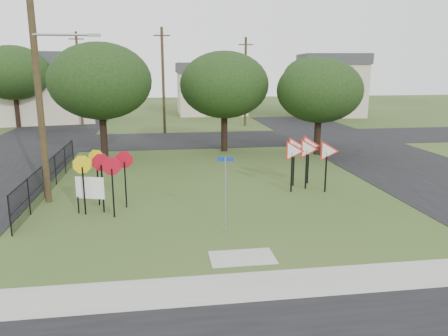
# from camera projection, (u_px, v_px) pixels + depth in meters

# --- Properties ---
(ground) EXTENTS (140.00, 140.00, 0.00)m
(ground) POSITION_uv_depth(u_px,v_px,m) (230.00, 230.00, 15.75)
(ground) COLOR #30491B
(sidewalk) EXTENTS (30.00, 1.60, 0.02)m
(sidewalk) POSITION_uv_depth(u_px,v_px,m) (255.00, 286.00, 11.71)
(sidewalk) COLOR #989990
(sidewalk) RESTS_ON ground
(planting_strip) EXTENTS (30.00, 0.80, 0.02)m
(planting_strip) POSITION_uv_depth(u_px,v_px,m) (265.00, 310.00, 10.55)
(planting_strip) COLOR #30491B
(planting_strip) RESTS_ON ground
(street_right) EXTENTS (8.00, 50.00, 0.02)m
(street_right) POSITION_uv_depth(u_px,v_px,m) (395.00, 161.00, 27.08)
(street_right) COLOR black
(street_right) RESTS_ON ground
(street_far) EXTENTS (60.00, 8.00, 0.02)m
(street_far) POSITION_uv_depth(u_px,v_px,m) (191.00, 140.00, 35.02)
(street_far) COLOR black
(street_far) RESTS_ON ground
(curb_pad) EXTENTS (2.00, 1.20, 0.02)m
(curb_pad) POSITION_uv_depth(u_px,v_px,m) (242.00, 258.00, 13.44)
(curb_pad) COLOR #989990
(curb_pad) RESTS_ON ground
(street_name_sign) EXTENTS (0.54, 0.18, 2.72)m
(street_name_sign) POSITION_uv_depth(u_px,v_px,m) (225.00, 189.00, 15.23)
(street_name_sign) COLOR #94979C
(street_name_sign) RESTS_ON ground
(stop_sign_cluster) EXTENTS (2.29, 1.83, 2.41)m
(stop_sign_cluster) POSITION_uv_depth(u_px,v_px,m) (104.00, 168.00, 17.44)
(stop_sign_cluster) COLOR black
(stop_sign_cluster) RESTS_ON ground
(yield_sign_cluster) EXTENTS (2.65, 2.06, 2.51)m
(yield_sign_cluster) POSITION_uv_depth(u_px,v_px,m) (306.00, 151.00, 20.74)
(yield_sign_cluster) COLOR black
(yield_sign_cluster) RESTS_ON ground
(info_board) EXTENTS (1.15, 0.39, 1.48)m
(info_board) POSITION_uv_depth(u_px,v_px,m) (90.00, 189.00, 17.39)
(info_board) COLOR black
(info_board) RESTS_ON ground
(utility_pole_main) EXTENTS (3.55, 0.33, 10.00)m
(utility_pole_main) POSITION_uv_depth(u_px,v_px,m) (39.00, 80.00, 17.88)
(utility_pole_main) COLOR #43351F
(utility_pole_main) RESTS_ON ground
(far_pole_a) EXTENTS (1.40, 0.24, 9.00)m
(far_pole_a) POSITION_uv_depth(u_px,v_px,m) (163.00, 80.00, 37.55)
(far_pole_a) COLOR #43351F
(far_pole_a) RESTS_ON ground
(far_pole_b) EXTENTS (1.40, 0.24, 8.50)m
(far_pole_b) POSITION_uv_depth(u_px,v_px,m) (245.00, 81.00, 42.59)
(far_pole_b) COLOR #43351F
(far_pole_b) RESTS_ON ground
(far_pole_c) EXTENTS (1.40, 0.24, 9.00)m
(far_pole_c) POSITION_uv_depth(u_px,v_px,m) (79.00, 79.00, 42.20)
(far_pole_c) COLOR #43351F
(far_pole_c) RESTS_ON ground
(fence_run) EXTENTS (0.05, 11.55, 1.50)m
(fence_run) POSITION_uv_depth(u_px,v_px,m) (50.00, 175.00, 20.53)
(fence_run) COLOR black
(fence_run) RESTS_ON ground
(house_left) EXTENTS (10.58, 8.88, 7.20)m
(house_left) POSITION_uv_depth(u_px,v_px,m) (47.00, 87.00, 45.71)
(house_left) COLOR beige
(house_left) RESTS_ON ground
(house_mid) EXTENTS (8.40, 8.40, 6.20)m
(house_mid) POSITION_uv_depth(u_px,v_px,m) (211.00, 88.00, 54.15)
(house_mid) COLOR beige
(house_mid) RESTS_ON ground
(house_right) EXTENTS (8.30, 8.30, 7.20)m
(house_right) POSITION_uv_depth(u_px,v_px,m) (331.00, 85.00, 52.16)
(house_right) COLOR beige
(house_right) RESTS_ON ground
(tree_near_left) EXTENTS (6.40, 6.40, 7.27)m
(tree_near_left) POSITION_uv_depth(u_px,v_px,m) (100.00, 81.00, 27.29)
(tree_near_left) COLOR black
(tree_near_left) RESTS_ON ground
(tree_near_mid) EXTENTS (6.00, 6.00, 6.80)m
(tree_near_mid) POSITION_uv_depth(u_px,v_px,m) (224.00, 85.00, 29.46)
(tree_near_mid) COLOR black
(tree_near_mid) RESTS_ON ground
(tree_near_right) EXTENTS (5.60, 5.60, 6.33)m
(tree_near_right) POSITION_uv_depth(u_px,v_px,m) (320.00, 91.00, 28.45)
(tree_near_right) COLOR black
(tree_near_right) RESTS_ON ground
(tree_far_left) EXTENTS (6.80, 6.80, 7.73)m
(tree_far_left) POSITION_uv_depth(u_px,v_px,m) (13.00, 73.00, 41.23)
(tree_far_left) COLOR black
(tree_far_left) RESTS_ON ground
(tree_far_right) EXTENTS (6.00, 6.00, 6.80)m
(tree_far_right) POSITION_uv_depth(u_px,v_px,m) (310.00, 78.00, 47.54)
(tree_far_right) COLOR black
(tree_far_right) RESTS_ON ground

